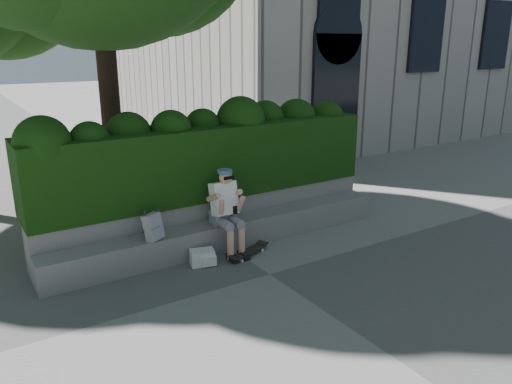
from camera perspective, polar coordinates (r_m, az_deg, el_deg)
ground at (r=7.45m, az=1.57°, el=-9.38°), size 80.00×80.00×0.00m
bench_ledge at (r=8.33m, az=-3.26°, el=-4.79°), size 6.00×0.45×0.45m
planter_wall at (r=8.67m, az=-4.82°, el=-2.89°), size 6.00×0.50×0.75m
hedge at (r=8.59m, az=-5.68°, el=3.68°), size 6.00×1.00×1.20m
person at (r=7.95m, az=-3.45°, el=-1.83°), size 0.40×0.76×1.38m
skateboard at (r=8.03m, az=-0.88°, el=-6.85°), size 0.77×0.43×0.08m
backpack_plaid at (r=7.58m, az=-11.67°, el=-3.92°), size 0.31×0.26×0.40m
backpack_ground at (r=7.75m, az=-6.16°, el=-7.43°), size 0.42×0.34×0.23m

